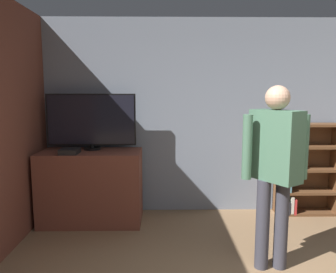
{
  "coord_description": "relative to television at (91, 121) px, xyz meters",
  "views": [
    {
      "loc": [
        -0.91,
        -1.52,
        1.7
      ],
      "look_at": [
        -0.85,
        2.0,
        1.22
      ],
      "focal_mm": 35.0,
      "sensor_mm": 36.0,
      "label": 1
    }
  ],
  "objects": [
    {
      "name": "bookshelf",
      "position": [
        2.87,
        0.14,
        -0.71
      ],
      "size": [
        0.83,
        0.28,
        1.27
      ],
      "color": "brown",
      "rests_on": "ground_plane"
    },
    {
      "name": "television",
      "position": [
        0.0,
        0.0,
        0.0
      ],
      "size": [
        1.16,
        0.22,
        0.73
      ],
      "color": "black",
      "rests_on": "tv_ledge"
    },
    {
      "name": "tv_ledge",
      "position": [
        -0.0,
        -0.12,
        -0.85
      ],
      "size": [
        1.29,
        0.62,
        0.94
      ],
      "color": "brown",
      "rests_on": "ground_plane"
    },
    {
      "name": "game_console",
      "position": [
        -0.22,
        -0.29,
        -0.35
      ],
      "size": [
        0.22,
        0.23,
        0.06
      ],
      "color": "black",
      "rests_on": "tv_ledge"
    },
    {
      "name": "person",
      "position": [
        1.98,
        -1.3,
        -0.27
      ],
      "size": [
        0.62,
        0.52,
        1.76
      ],
      "rotation": [
        0.0,
        0.0,
        -0.99
      ],
      "color": "#383842",
      "rests_on": "ground_plane"
    },
    {
      "name": "wall_back",
      "position": [
        1.85,
        0.32,
        0.03
      ],
      "size": [
        7.08,
        0.09,
        2.7
      ],
      "color": "gray",
      "rests_on": "ground_plane"
    }
  ]
}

